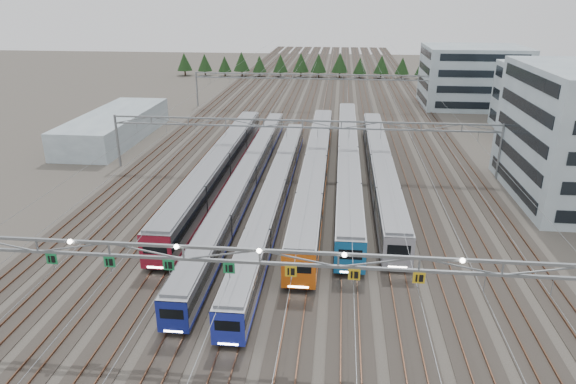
# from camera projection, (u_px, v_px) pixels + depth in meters

# --- Properties ---
(ground) EXTENTS (400.00, 400.00, 0.00)m
(ground) POSITION_uv_depth(u_px,v_px,m) (262.00, 341.00, 39.25)
(ground) COLOR #47423A
(ground) RESTS_ON ground
(track_bed) EXTENTS (54.00, 260.00, 5.42)m
(track_bed) POSITION_uv_depth(u_px,v_px,m) (320.00, 91.00, 131.44)
(track_bed) COLOR #2D2823
(track_bed) RESTS_ON ground
(train_a) EXTENTS (3.16, 52.50, 4.12)m
(train_a) POSITION_uv_depth(u_px,v_px,m) (219.00, 165.00, 71.83)
(train_a) COLOR black
(train_a) RESTS_ON ground
(train_b) EXTENTS (2.53, 64.59, 3.29)m
(train_b) POSITION_uv_depth(u_px,v_px,m) (247.00, 177.00, 68.66)
(train_b) COLOR black
(train_b) RESTS_ON ground
(train_c) EXTENTS (2.59, 56.97, 3.37)m
(train_c) POSITION_uv_depth(u_px,v_px,m) (276.00, 191.00, 63.68)
(train_c) COLOR black
(train_c) RESTS_ON ground
(train_d) EXTENTS (3.08, 57.89, 4.02)m
(train_d) POSITION_uv_depth(u_px,v_px,m) (316.00, 167.00, 71.20)
(train_d) COLOR black
(train_d) RESTS_ON ground
(train_e) EXTENTS (2.97, 62.38, 3.87)m
(train_e) POSITION_uv_depth(u_px,v_px,m) (348.00, 158.00, 75.70)
(train_e) COLOR black
(train_e) RESTS_ON ground
(train_f) EXTENTS (2.95, 52.17, 3.85)m
(train_f) POSITION_uv_depth(u_px,v_px,m) (380.00, 167.00, 71.85)
(train_f) COLOR black
(train_f) RESTS_ON ground
(gantry_near) EXTENTS (56.36, 0.61, 8.08)m
(gantry_near) POSITION_uv_depth(u_px,v_px,m) (259.00, 260.00, 36.58)
(gantry_near) COLOR gray
(gantry_near) RESTS_ON ground
(gantry_mid) EXTENTS (56.36, 0.36, 8.00)m
(gantry_mid) POSITION_uv_depth(u_px,v_px,m) (302.00, 130.00, 74.03)
(gantry_mid) COLOR gray
(gantry_mid) RESTS_ON ground
(gantry_far) EXTENTS (56.36, 0.36, 8.00)m
(gantry_far) POSITION_uv_depth(u_px,v_px,m) (317.00, 81.00, 115.75)
(gantry_far) COLOR gray
(gantry_far) RESTS_ON ground
(depot_bldg_mid) EXTENTS (14.00, 16.00, 12.72)m
(depot_bldg_mid) POSITION_uv_depth(u_px,v_px,m) (542.00, 100.00, 95.32)
(depot_bldg_mid) COLOR #8EA1AA
(depot_bldg_mid) RESTS_ON ground
(depot_bldg_north) EXTENTS (22.00, 18.00, 13.61)m
(depot_bldg_north) POSITION_uv_depth(u_px,v_px,m) (472.00, 77.00, 118.84)
(depot_bldg_north) COLOR #8EA1AA
(depot_bldg_north) RESTS_ON ground
(west_shed) EXTENTS (10.00, 30.00, 4.67)m
(west_shed) POSITION_uv_depth(u_px,v_px,m) (115.00, 126.00, 92.82)
(west_shed) COLOR #8EA1AA
(west_shed) RESTS_ON ground
(treeline) EXTENTS (106.40, 5.60, 7.02)m
(treeline) POSITION_uv_depth(u_px,v_px,m) (342.00, 64.00, 159.42)
(treeline) COLOR #332114
(treeline) RESTS_ON ground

